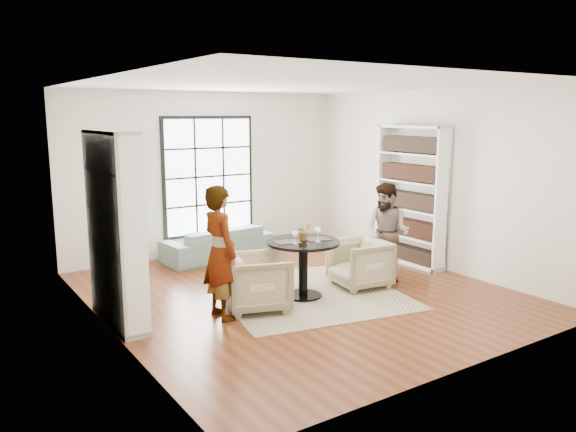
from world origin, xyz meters
TOP-DOWN VIEW (x-y plane):
  - ground at (0.00, 0.00)m, footprint 6.00×6.00m
  - room_shell at (0.00, 0.54)m, footprint 6.00×6.01m
  - rug at (0.08, -0.12)m, footprint 2.99×2.99m
  - pedestal_table at (-0.07, -0.19)m, footprint 1.04×1.04m
  - sofa at (-0.11, 2.45)m, footprint 2.05×0.96m
  - armchair_left at (-0.87, -0.26)m, footprint 1.04×1.02m
  - armchair_right at (0.93, -0.26)m, footprint 0.91×0.89m
  - person_left at (-1.42, -0.26)m, footprint 0.43×0.64m
  - person_right at (1.48, -0.26)m, footprint 0.80×0.90m
  - placemat_left at (-0.30, -0.13)m, footprint 0.38×0.32m
  - placemat_right at (0.16, -0.21)m, footprint 0.38×0.32m
  - cutlery_left at (-0.30, -0.13)m, footprint 0.18×0.24m
  - cutlery_right at (0.16, -0.21)m, footprint 0.18×0.24m
  - wine_glass_left at (-0.26, -0.27)m, footprint 0.08×0.08m
  - wine_glass_right at (0.06, -0.35)m, footprint 0.10×0.10m
  - flower_centerpiece at (-0.04, -0.15)m, footprint 0.25×0.23m

SIDE VIEW (x-z plane):
  - ground at x=0.00m, z-range 0.00..0.00m
  - rug at x=0.08m, z-range 0.00..0.01m
  - sofa at x=-0.11m, z-range 0.00..0.58m
  - armchair_right at x=0.93m, z-range 0.00..0.73m
  - armchair_left at x=-0.87m, z-range 0.00..0.75m
  - pedestal_table at x=-0.07m, z-range 0.18..1.01m
  - person_right at x=1.48m, z-range 0.00..1.55m
  - placemat_left at x=-0.30m, z-range 0.83..0.83m
  - placemat_right at x=0.16m, z-range 0.83..0.83m
  - cutlery_left at x=-0.30m, z-range 0.83..0.84m
  - cutlery_right at x=0.16m, z-range 0.83..0.84m
  - person_left at x=-1.42m, z-range 0.00..1.72m
  - flower_centerpiece at x=-0.04m, z-range 0.83..1.06m
  - wine_glass_left at x=-0.26m, z-range 0.87..1.05m
  - wine_glass_right at x=0.06m, z-range 0.87..1.08m
  - room_shell at x=0.00m, z-range -1.74..4.26m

